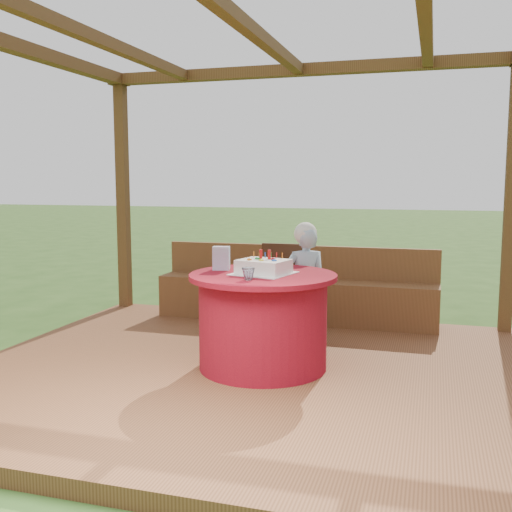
% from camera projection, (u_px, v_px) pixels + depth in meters
% --- Properties ---
extents(ground, '(60.00, 60.00, 0.00)m').
position_uv_depth(ground, '(247.00, 381.00, 4.87)').
color(ground, '#294B19').
rests_on(ground, ground).
extents(deck, '(4.50, 4.00, 0.12)m').
position_uv_depth(deck, '(247.00, 374.00, 4.86)').
color(deck, brown).
rests_on(deck, ground).
extents(pergola, '(4.50, 4.00, 2.72)m').
position_uv_depth(pergola, '(247.00, 77.00, 4.56)').
color(pergola, brown).
rests_on(pergola, deck).
extents(bench, '(3.00, 0.42, 0.80)m').
position_uv_depth(bench, '(295.00, 296.00, 6.45)').
color(bench, brown).
rests_on(bench, deck).
extents(table, '(1.18, 1.18, 0.77)m').
position_uv_depth(table, '(263.00, 320.00, 4.80)').
color(table, maroon).
rests_on(table, deck).
extents(chair, '(0.44, 0.44, 0.89)m').
position_uv_depth(chair, '(281.00, 285.00, 5.81)').
color(chair, '#3D2213').
rests_on(chair, deck).
extents(elderly_woman, '(0.46, 0.39, 1.13)m').
position_uv_depth(elderly_woman, '(305.00, 282.00, 5.52)').
color(elderly_woman, '#8BB3CF').
rests_on(elderly_woman, deck).
extents(birthday_cake, '(0.52, 0.52, 0.19)m').
position_uv_depth(birthday_cake, '(264.00, 267.00, 4.75)').
color(birthday_cake, white).
rests_on(birthday_cake, table).
extents(gift_bag, '(0.15, 0.11, 0.20)m').
position_uv_depth(gift_bag, '(221.00, 258.00, 4.95)').
color(gift_bag, '#E896CF').
rests_on(gift_bag, table).
extents(drinking_glass, '(0.10, 0.10, 0.09)m').
position_uv_depth(drinking_glass, '(248.00, 274.00, 4.45)').
color(drinking_glass, white).
rests_on(drinking_glass, table).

